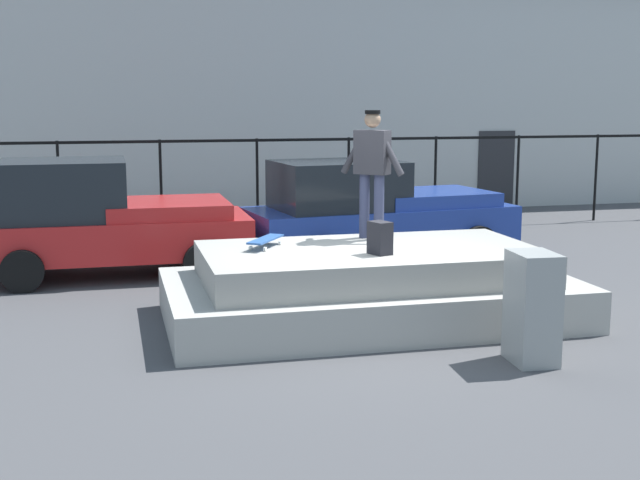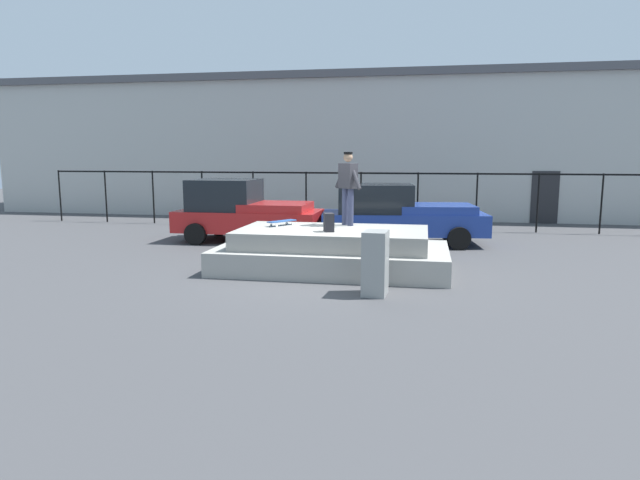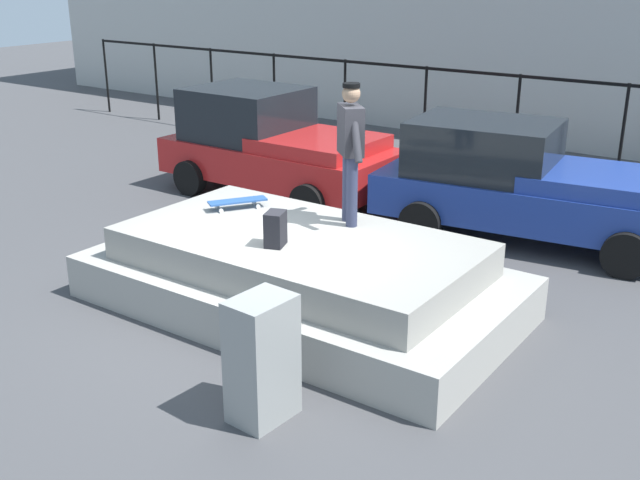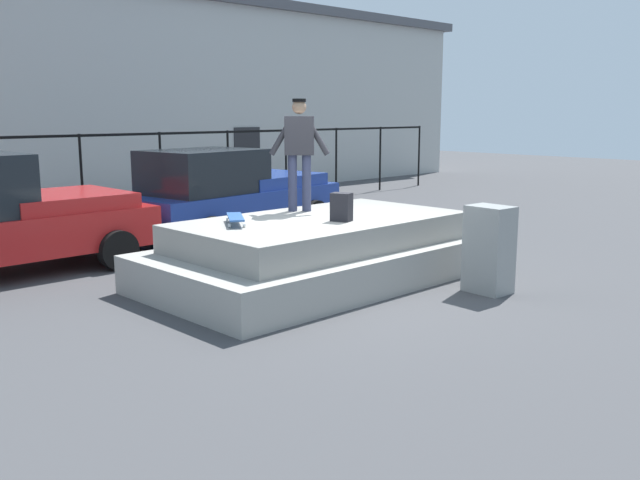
# 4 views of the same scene
# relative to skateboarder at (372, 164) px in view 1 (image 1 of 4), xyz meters

# --- Properties ---
(ground_plane) EXTENTS (60.00, 60.00, 0.00)m
(ground_plane) POSITION_rel_skateboarder_xyz_m (-0.44, -1.10, -1.96)
(ground_plane) COLOR #424244
(concrete_ledge) EXTENTS (5.21, 2.84, 0.94)m
(concrete_ledge) POSITION_rel_skateboarder_xyz_m (-0.25, -0.74, -1.53)
(concrete_ledge) COLOR #9E9B93
(concrete_ledge) RESTS_ON ground_plane
(skateboarder) EXTENTS (0.75, 0.72, 1.74)m
(skateboarder) POSITION_rel_skateboarder_xyz_m (0.00, 0.00, 0.00)
(skateboarder) COLOR #2D334C
(skateboarder) RESTS_ON concrete_ledge
(skateboard) EXTENTS (0.59, 0.76, 0.12)m
(skateboard) POSITION_rel_skateboarder_xyz_m (-1.54, -0.35, -0.92)
(skateboard) COLOR #264C8C
(skateboard) RESTS_ON concrete_ledge
(backpack) EXTENTS (0.28, 0.33, 0.41)m
(backpack) POSITION_rel_skateboarder_xyz_m (-0.26, -1.16, -0.81)
(backpack) COLOR black
(backpack) RESTS_ON concrete_ledge
(car_red_pickup_near) EXTENTS (4.32, 2.16, 1.88)m
(car_red_pickup_near) POSITION_rel_skateboarder_xyz_m (-3.60, 2.97, -1.04)
(car_red_pickup_near) COLOR #B21E1E
(car_red_pickup_near) RESTS_ON ground_plane
(car_blue_pickup_mid) EXTENTS (4.91, 2.44, 1.77)m
(car_blue_pickup_mid) POSITION_rel_skateboarder_xyz_m (1.04, 3.25, -1.08)
(car_blue_pickup_mid) COLOR navy
(car_blue_pickup_mid) RESTS_ON ground_plane
(utility_box) EXTENTS (0.48, 0.63, 1.21)m
(utility_box) POSITION_rel_skateboarder_xyz_m (0.92, -2.87, -1.35)
(utility_box) COLOR gray
(utility_box) RESTS_ON ground_plane
(fence_row) EXTENTS (24.06, 0.06, 2.01)m
(fence_row) POSITION_rel_skateboarder_xyz_m (-0.44, 6.62, -0.59)
(fence_row) COLOR black
(fence_row) RESTS_ON ground_plane
(warehouse_building) EXTENTS (34.46, 7.80, 5.95)m
(warehouse_building) POSITION_rel_skateboarder_xyz_m (-0.44, 13.04, 1.03)
(warehouse_building) COLOR #B2B2AD
(warehouse_building) RESTS_ON ground_plane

